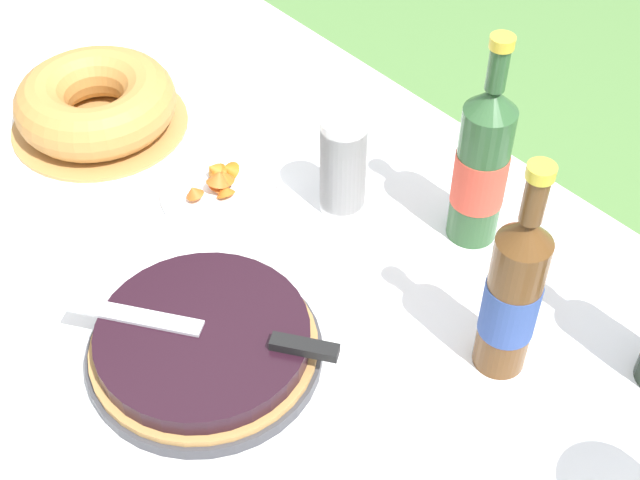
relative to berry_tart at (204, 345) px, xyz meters
The scene contains 10 objects.
ground_plane 0.82m from the berry_tart, 141.53° to the left, with size 16.00×16.00×0.00m, color #568442.
garden_table 0.29m from the berry_tart, 141.53° to the left, with size 1.82×0.95×0.74m.
tablecloth 0.27m from the berry_tart, 141.53° to the left, with size 1.83×0.96×0.10m.
berry_tart is the anchor object (origin of this frame).
serving_knife 0.05m from the berry_tart, 34.97° to the left, with size 0.32×0.23×0.01m.
bundt_cake 0.56m from the berry_tart, 163.21° to the left, with size 0.31×0.31×0.10m.
cup_stack 0.36m from the berry_tart, 106.40° to the left, with size 0.07×0.07×0.18m.
cider_bottle_green 0.47m from the berry_tart, 80.77° to the left, with size 0.08×0.08×0.35m.
cider_bottle_amber 0.41m from the berry_tart, 48.28° to the left, with size 0.07×0.07×0.34m.
snack_plate_left 0.33m from the berry_tart, 139.55° to the left, with size 0.20×0.20×0.06m.
Camera 1 is at (0.87, -0.54, 1.72)m, focal length 50.00 mm.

